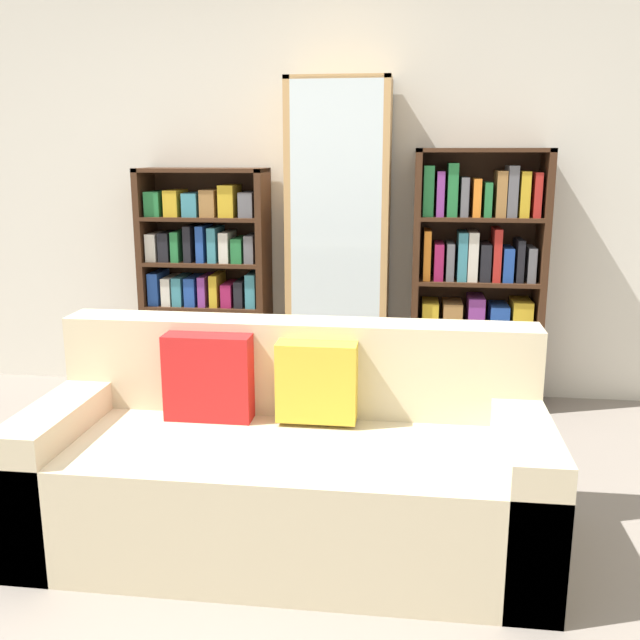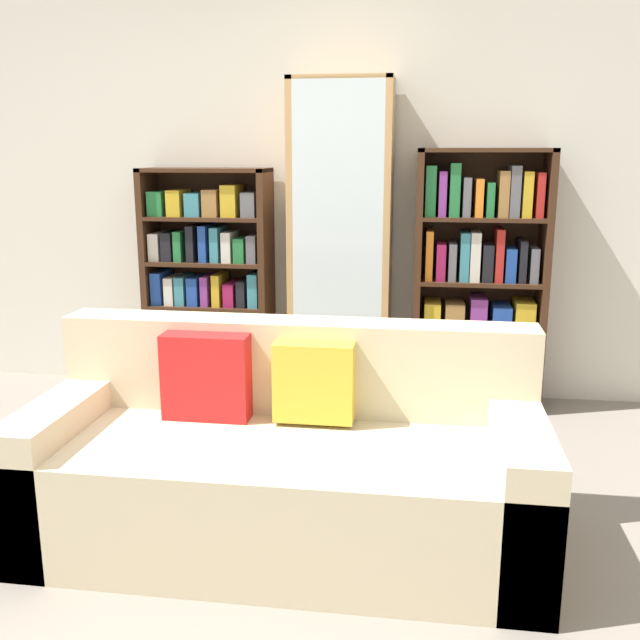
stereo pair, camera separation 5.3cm
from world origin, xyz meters
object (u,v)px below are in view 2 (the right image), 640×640
(wine_bottle, at_px, (416,438))
(bookshelf_right, at_px, (479,285))
(couch, at_px, (284,467))
(display_cabinet, at_px, (341,247))
(bookshelf_left, at_px, (209,287))

(wine_bottle, bearing_deg, bookshelf_right, 70.92)
(couch, height_order, bookshelf_right, bookshelf_right)
(display_cabinet, bearing_deg, couch, -90.79)
(display_cabinet, relative_size, wine_bottle, 5.08)
(couch, height_order, wine_bottle, couch)
(display_cabinet, bearing_deg, wine_bottle, -63.30)
(display_cabinet, height_order, wine_bottle, display_cabinet)
(bookshelf_left, height_order, display_cabinet, display_cabinet)
(couch, xyz_separation_m, bookshelf_right, (0.86, 1.74, 0.45))
(bookshelf_left, bearing_deg, bookshelf_right, -0.01)
(couch, distance_m, bookshelf_left, 1.96)
(couch, bearing_deg, bookshelf_right, 63.54)
(wine_bottle, bearing_deg, display_cabinet, 116.70)
(couch, height_order, display_cabinet, display_cabinet)
(bookshelf_right, distance_m, wine_bottle, 1.22)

